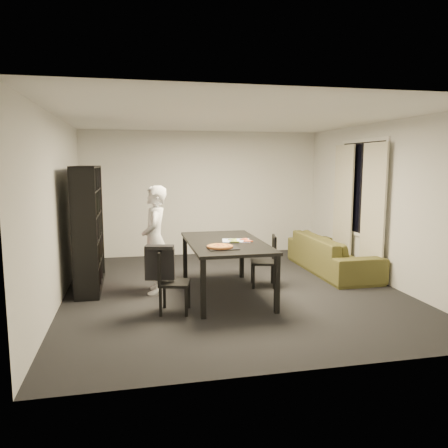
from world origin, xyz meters
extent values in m
cube|color=black|center=(0.00, 0.00, 0.00)|extent=(5.00, 5.50, 0.01)
cube|color=white|center=(0.00, 0.00, 2.60)|extent=(5.00, 5.50, 0.01)
cube|color=silver|center=(0.00, 2.75, 1.30)|extent=(5.00, 0.01, 2.60)
cube|color=silver|center=(0.00, -2.75, 1.30)|extent=(5.00, 0.01, 2.60)
cube|color=silver|center=(-2.50, 0.00, 1.30)|extent=(0.01, 5.50, 2.60)
cube|color=silver|center=(2.50, 0.00, 1.30)|extent=(0.01, 5.50, 2.60)
cube|color=black|center=(2.48, 0.60, 1.50)|extent=(0.02, 1.40, 1.60)
cube|color=white|center=(2.48, 0.60, 1.50)|extent=(0.03, 1.52, 1.72)
cube|color=beige|center=(2.40, 0.08, 1.15)|extent=(0.03, 0.70, 2.25)
cube|color=beige|center=(2.40, 1.12, 1.15)|extent=(0.03, 0.70, 2.25)
cube|color=black|center=(-2.16, 0.60, 0.95)|extent=(0.35, 1.50, 1.90)
cube|color=black|center=(-0.16, -0.25, 0.79)|extent=(1.08, 1.94, 0.04)
cube|color=black|center=(-0.65, -1.17, 0.38)|extent=(0.06, 0.06, 0.77)
cube|color=black|center=(0.32, -1.17, 0.38)|extent=(0.06, 0.06, 0.77)
cube|color=black|center=(-0.65, 0.66, 0.38)|extent=(0.06, 0.06, 0.77)
cube|color=black|center=(0.32, 0.66, 0.38)|extent=(0.06, 0.06, 0.77)
cube|color=black|center=(-0.97, -0.86, 0.39)|extent=(0.46, 0.46, 0.04)
cube|color=black|center=(-1.14, -0.82, 0.62)|extent=(0.12, 0.38, 0.41)
cube|color=black|center=(-1.14, -0.82, 0.80)|extent=(0.11, 0.36, 0.05)
cube|color=black|center=(-0.85, -1.05, 0.19)|extent=(0.04, 0.04, 0.37)
cube|color=black|center=(-0.78, -0.73, 0.19)|extent=(0.04, 0.04, 0.37)
cube|color=black|center=(-1.17, -0.98, 0.19)|extent=(0.04, 0.04, 0.37)
cube|color=black|center=(-1.10, -0.66, 0.19)|extent=(0.04, 0.04, 0.37)
cube|color=black|center=(0.52, 0.08, 0.39)|extent=(0.45, 0.45, 0.04)
cube|color=black|center=(0.69, 0.04, 0.61)|extent=(0.12, 0.38, 0.41)
cube|color=black|center=(0.69, 0.04, 0.79)|extent=(0.11, 0.36, 0.05)
cube|color=black|center=(0.40, 0.27, 0.19)|extent=(0.04, 0.04, 0.37)
cube|color=black|center=(0.33, -0.04, 0.19)|extent=(0.04, 0.04, 0.37)
cube|color=black|center=(0.72, 0.20, 0.19)|extent=(0.04, 0.04, 0.37)
cube|color=black|center=(0.64, -0.11, 0.19)|extent=(0.04, 0.04, 0.37)
cube|color=black|center=(-1.16, -0.81, 0.64)|extent=(0.39, 0.16, 0.41)
cube|color=black|center=(-1.16, -0.81, 0.87)|extent=(0.39, 0.24, 0.05)
imported|color=silver|center=(-1.17, 0.10, 0.81)|extent=(0.45, 0.63, 1.61)
cube|color=black|center=(-0.32, -0.77, 0.81)|extent=(0.41, 0.33, 0.01)
cylinder|color=#9B562D|center=(-0.35, -0.76, 0.83)|extent=(0.35, 0.35, 0.02)
cylinder|color=gold|center=(-0.35, -0.76, 0.85)|extent=(0.31, 0.31, 0.01)
cube|color=silver|center=(0.00, -0.26, 0.81)|extent=(0.45, 0.37, 0.01)
imported|color=#443F1B|center=(2.02, 0.72, 0.32)|extent=(0.87, 2.22, 0.65)
camera|label=1|loc=(-1.51, -6.39, 1.95)|focal=35.00mm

